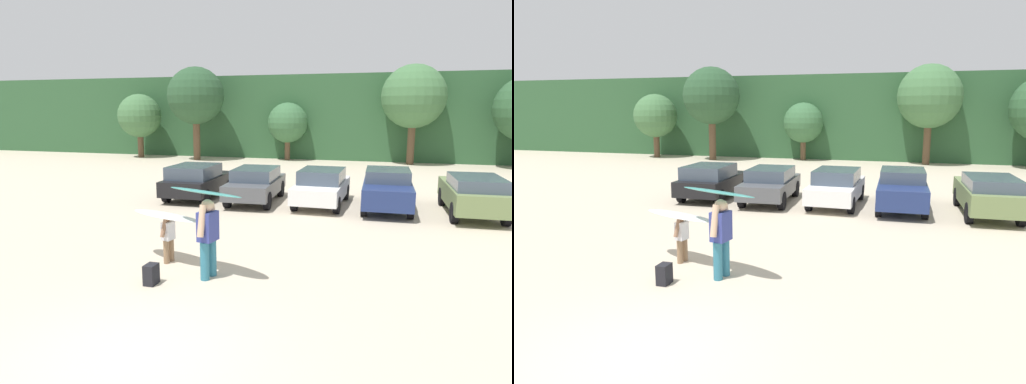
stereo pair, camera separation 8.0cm
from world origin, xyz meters
TOP-DOWN VIEW (x-y plane):
  - ground_plane at (0.00, 0.00)m, footprint 120.00×120.00m
  - hillside_ridge at (0.00, 34.69)m, footprint 108.00×12.00m
  - tree_left at (-15.38, 26.73)m, footprint 3.39×3.39m
  - tree_center_right at (-10.32, 26.23)m, footprint 4.23×4.23m
  - tree_ridge_back at (-3.70, 27.98)m, footprint 2.98×2.98m
  - tree_far_right at (5.09, 27.63)m, footprint 4.32×4.32m
  - parked_car_black at (-4.15, 12.15)m, footprint 1.98×4.15m
  - parked_car_dark_gray at (-1.50, 12.07)m, footprint 1.97×4.30m
  - parked_car_white at (1.20, 12.19)m, footprint 1.88×4.26m
  - parked_car_navy at (3.70, 12.22)m, footprint 1.87×4.69m
  - parked_car_olive_green at (6.65, 11.87)m, footprint 1.91×4.60m
  - person_adult at (-0.08, 3.45)m, footprint 0.40×0.82m
  - person_child at (-1.43, 4.16)m, footprint 0.27×0.60m
  - surfboard_teal at (-0.16, 3.47)m, footprint 2.19×1.34m
  - surfboard_white at (-1.50, 4.16)m, footprint 2.32×1.40m
  - backpack_dropped at (-1.13, 2.72)m, footprint 0.24×0.34m

SIDE VIEW (x-z plane):
  - ground_plane at x=0.00m, z-range 0.00..0.00m
  - backpack_dropped at x=-1.13m, z-range 0.00..0.45m
  - person_child at x=-1.43m, z-range 0.08..1.30m
  - parked_car_white at x=1.20m, z-range 0.04..1.48m
  - parked_car_dark_gray at x=-1.50m, z-range 0.06..1.47m
  - parked_car_black at x=-4.15m, z-range 0.04..1.50m
  - parked_car_navy at x=3.70m, z-range 0.04..1.56m
  - parked_car_olive_green at x=6.65m, z-range 0.07..1.55m
  - person_adult at x=-0.08m, z-range 0.12..1.93m
  - surfboard_white at x=-1.50m, z-range 1.14..1.24m
  - surfboard_teal at x=-0.16m, z-range 1.87..2.05m
  - tree_ridge_back at x=-3.70m, z-range 0.63..4.92m
  - hillside_ridge at x=0.00m, z-range 0.00..6.35m
  - tree_left at x=-15.38m, z-range 0.76..5.73m
  - tree_far_right at x=5.09m, z-range 1.21..8.01m
  - tree_center_right at x=-10.32m, z-range 1.29..8.18m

